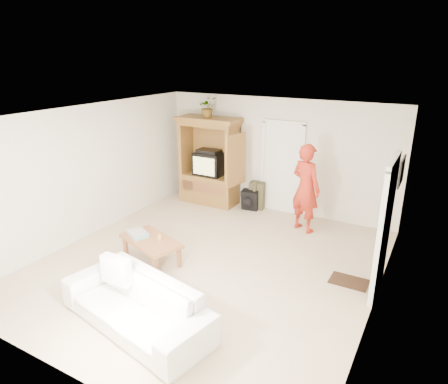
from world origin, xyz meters
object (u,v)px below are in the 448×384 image
(armoire, at_px, (210,167))
(man, at_px, (306,188))
(coffee_table, at_px, (151,242))
(sofa, at_px, (136,304))

(armoire, distance_m, man, 2.60)
(coffee_table, bearing_deg, armoire, 120.63)
(armoire, bearing_deg, sofa, -70.73)
(coffee_table, bearing_deg, sofa, -38.55)
(man, xyz_separation_m, sofa, (-0.95, -4.12, -0.59))
(sofa, height_order, coffee_table, sofa)
(man, height_order, sofa, man)
(man, bearing_deg, armoire, 11.90)
(coffee_table, bearing_deg, man, 72.70)
(armoire, bearing_deg, coffee_table, -78.23)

